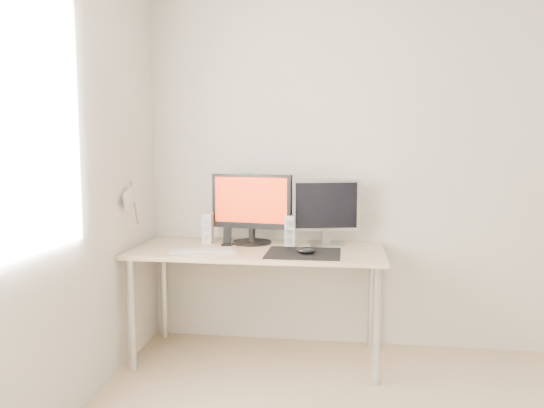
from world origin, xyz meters
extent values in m
plane|color=white|center=(0.00, 1.75, 1.25)|extent=(3.50, 0.00, 3.50)
cube|color=black|center=(-0.63, 1.25, 0.73)|extent=(0.45, 0.40, 0.00)
ellipsoid|color=black|center=(-0.61, 1.22, 0.76)|extent=(0.12, 0.07, 0.04)
cube|color=#D1B587|center=(-0.93, 1.38, 0.71)|extent=(1.60, 0.70, 0.03)
cylinder|color=silver|center=(-1.67, 1.09, 0.35)|extent=(0.05, 0.05, 0.70)
cylinder|color=silver|center=(-0.19, 1.09, 0.35)|extent=(0.05, 0.05, 0.70)
cylinder|color=silver|center=(-1.67, 1.67, 0.35)|extent=(0.05, 0.05, 0.70)
cylinder|color=silver|center=(-0.19, 1.67, 0.35)|extent=(0.05, 0.05, 0.70)
cylinder|color=black|center=(-1.00, 1.54, 0.74)|extent=(0.30, 0.30, 0.02)
cylinder|color=black|center=(-1.00, 1.54, 0.81)|extent=(0.05, 0.05, 0.12)
cube|color=black|center=(-1.00, 1.53, 1.02)|extent=(0.55, 0.13, 0.36)
cube|color=#FD500D|center=(-1.00, 1.51, 1.03)|extent=(0.49, 0.08, 0.30)
cube|color=#B9B8BB|center=(-0.51, 1.56, 0.74)|extent=(0.25, 0.21, 0.01)
cube|color=#A9A8AB|center=(-0.51, 1.56, 0.80)|extent=(0.06, 0.05, 0.10)
cube|color=#B1B1B4|center=(-0.51, 1.56, 0.99)|extent=(0.45, 0.15, 0.34)
cube|color=black|center=(-0.50, 1.54, 0.99)|extent=(0.40, 0.10, 0.30)
cube|color=white|center=(-1.30, 1.52, 0.83)|extent=(0.06, 0.07, 0.20)
cylinder|color=#A9A9AB|center=(-1.30, 1.48, 0.78)|extent=(0.04, 0.01, 0.04)
cylinder|color=#ABABAD|center=(-1.30, 1.48, 0.83)|extent=(0.04, 0.01, 0.04)
cylinder|color=#A9A8AB|center=(-1.30, 1.48, 0.89)|extent=(0.04, 0.01, 0.04)
cube|color=silver|center=(-0.74, 1.49, 0.83)|extent=(0.06, 0.07, 0.20)
cylinder|color=silver|center=(-0.74, 1.45, 0.78)|extent=(0.04, 0.01, 0.04)
cylinder|color=#BCBBBE|center=(-0.74, 1.45, 0.83)|extent=(0.04, 0.01, 0.04)
cylinder|color=silver|center=(-0.74, 1.45, 0.89)|extent=(0.04, 0.01, 0.04)
cube|color=silver|center=(-1.24, 1.20, 0.73)|extent=(0.44, 0.21, 0.01)
cube|color=silver|center=(-1.24, 1.20, 0.74)|extent=(0.41, 0.19, 0.01)
cube|color=black|center=(-1.15, 1.45, 0.74)|extent=(0.07, 0.06, 0.01)
cube|color=black|center=(-1.15, 1.45, 0.80)|extent=(0.05, 0.02, 0.11)
cylinder|color=#A57F54|center=(-1.72, 1.30, 1.02)|extent=(0.01, 0.10, 0.29)
cube|color=white|center=(-1.72, 1.21, 1.06)|extent=(0.00, 0.19, 0.15)
camera|label=1|loc=(-0.38, -1.92, 1.37)|focal=35.00mm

